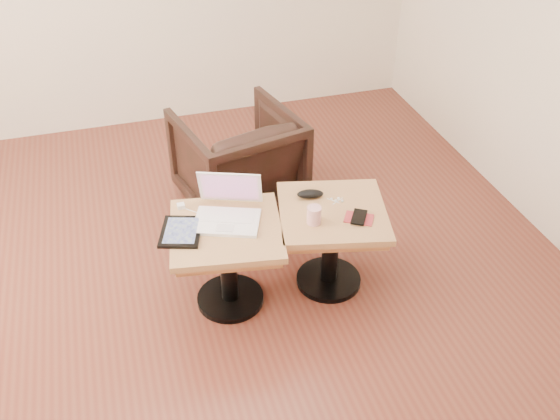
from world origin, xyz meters
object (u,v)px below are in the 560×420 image
object	(u,v)px
side_table_left	(227,247)
armchair	(238,160)
striped_cup	(314,215)
laptop	(228,210)
side_table_right	(332,229)

from	to	relation	value
side_table_left	armchair	distance (m)	0.95
striped_cup	armchair	world-z (taller)	armchair
side_table_left	armchair	size ratio (longest dim) A/B	0.89
laptop	armchair	world-z (taller)	laptop
side_table_left	laptop	distance (m)	0.19
side_table_left	laptop	bearing A→B (deg)	77.95
striped_cup	armchair	distance (m)	1.03
laptop	striped_cup	size ratio (longest dim) A/B	4.37
side_table_right	armchair	distance (m)	0.97
side_table_right	laptop	bearing A→B (deg)	-176.37
side_table_left	armchair	xyz separation A→B (m)	(0.27, 0.91, -0.06)
side_table_right	armchair	size ratio (longest dim) A/B	0.94
laptop	striped_cup	xyz separation A→B (m)	(0.41, -0.17, 0.00)
side_table_left	striped_cup	distance (m)	0.48
side_table_right	laptop	world-z (taller)	laptop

